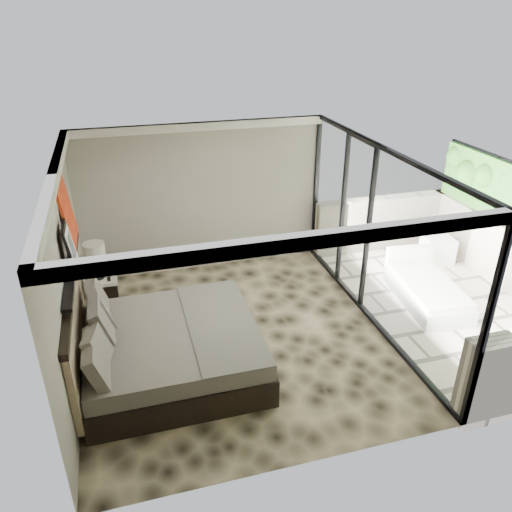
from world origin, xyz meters
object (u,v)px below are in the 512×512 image
object	(u,v)px
ottoman	(437,250)
lounger	(426,290)
bed	(165,348)
table_lamp	(95,256)
nightstand	(104,292)

from	to	relation	value
ottoman	lounger	distance (m)	1.60
bed	table_lamp	xyz separation A→B (m)	(-0.85, 2.04, 0.54)
bed	ottoman	world-z (taller)	bed
bed	nightstand	world-z (taller)	bed
table_lamp	lounger	world-z (taller)	table_lamp
bed	ottoman	bearing A→B (deg)	18.62
table_lamp	bed	bearing A→B (deg)	-67.38
nightstand	lounger	size ratio (longest dim) A/B	0.26
nightstand	lounger	distance (m)	5.51
bed	nightstand	xyz separation A→B (m)	(-0.80, 2.04, -0.15)
nightstand	table_lamp	xyz separation A→B (m)	(-0.05, 0.00, 0.68)
bed	nightstand	size ratio (longest dim) A/B	4.98
table_lamp	nightstand	bearing A→B (deg)	-0.71
nightstand	lounger	bearing A→B (deg)	-13.45
nightstand	ottoman	bearing A→B (deg)	-0.35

